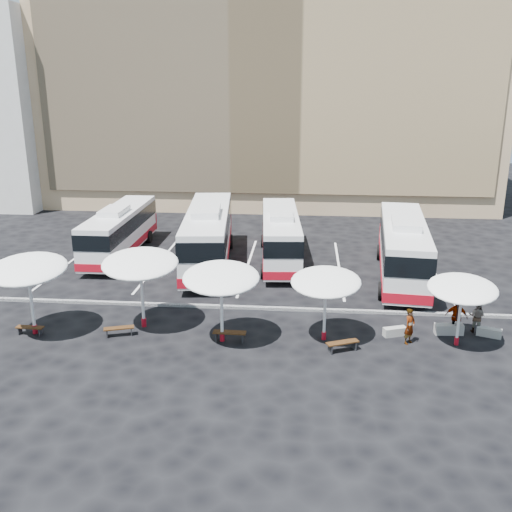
# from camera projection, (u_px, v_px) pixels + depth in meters

# --- Properties ---
(ground) EXTENTS (120.00, 120.00, 0.00)m
(ground) POSITION_uv_depth(u_px,v_px,m) (232.00, 312.00, 30.06)
(ground) COLOR black
(ground) RESTS_ON ground
(sandstone_building) EXTENTS (42.00, 18.25, 29.60)m
(sandstone_building) POSITION_uv_depth(u_px,v_px,m) (272.00, 71.00, 56.68)
(sandstone_building) COLOR tan
(sandstone_building) RESTS_ON ground
(curb_divider) EXTENTS (34.00, 0.25, 0.15)m
(curb_divider) POSITION_uv_depth(u_px,v_px,m) (233.00, 307.00, 30.51)
(curb_divider) COLOR black
(curb_divider) RESTS_ON ground
(bay_lines) EXTENTS (24.15, 12.00, 0.01)m
(bay_lines) POSITION_uv_depth(u_px,v_px,m) (248.00, 265.00, 37.67)
(bay_lines) COLOR white
(bay_lines) RESTS_ON ground
(bus_0) EXTENTS (2.64, 11.03, 3.50)m
(bus_0) POSITION_uv_depth(u_px,v_px,m) (120.00, 230.00, 39.54)
(bus_0) COLOR white
(bus_0) RESTS_ON ground
(bus_1) EXTENTS (3.98, 12.91, 4.03)m
(bus_1) POSITION_uv_depth(u_px,v_px,m) (208.00, 234.00, 37.32)
(bus_1) COLOR white
(bus_1) RESTS_ON ground
(bus_2) EXTENTS (3.25, 11.33, 3.55)m
(bus_2) POSITION_uv_depth(u_px,v_px,m) (280.00, 234.00, 38.21)
(bus_2) COLOR white
(bus_2) RESTS_ON ground
(bus_3) EXTENTS (3.80, 12.41, 3.88)m
(bus_3) POSITION_uv_depth(u_px,v_px,m) (403.00, 246.00, 34.82)
(bus_3) COLOR white
(bus_3) RESTS_ON ground
(sunshade_0) EXTENTS (4.11, 4.15, 3.83)m
(sunshade_0) POSITION_uv_depth(u_px,v_px,m) (27.00, 269.00, 26.57)
(sunshade_0) COLOR white
(sunshade_0) RESTS_ON ground
(sunshade_1) EXTENTS (4.37, 4.40, 3.85)m
(sunshade_1) POSITION_uv_depth(u_px,v_px,m) (140.00, 264.00, 27.34)
(sunshade_1) COLOR white
(sunshade_1) RESTS_ON ground
(sunshade_2) EXTENTS (3.92, 3.96, 3.69)m
(sunshade_2) POSITION_uv_depth(u_px,v_px,m) (221.00, 278.00, 25.80)
(sunshade_2) COLOR white
(sunshade_2) RESTS_ON ground
(sunshade_3) EXTENTS (3.66, 3.70, 3.38)m
(sunshade_3) POSITION_uv_depth(u_px,v_px,m) (326.00, 282.00, 26.02)
(sunshade_3) COLOR white
(sunshade_3) RESTS_ON ground
(sunshade_4) EXTENTS (3.55, 3.58, 3.24)m
(sunshade_4) POSITION_uv_depth(u_px,v_px,m) (462.00, 289.00, 25.53)
(sunshade_4) COLOR white
(sunshade_4) RESTS_ON ground
(wood_bench_0) EXTENTS (1.33, 0.39, 0.40)m
(wood_bench_0) POSITION_uv_depth(u_px,v_px,m) (30.00, 328.00, 27.31)
(wood_bench_0) COLOR black
(wood_bench_0) RESTS_ON ground
(wood_bench_1) EXTENTS (1.46, 0.80, 0.43)m
(wood_bench_1) POSITION_uv_depth(u_px,v_px,m) (119.00, 329.00, 27.15)
(wood_bench_1) COLOR black
(wood_bench_1) RESTS_ON ground
(wood_bench_2) EXTENTS (1.55, 0.44, 0.47)m
(wood_bench_2) POSITION_uv_depth(u_px,v_px,m) (230.00, 334.00, 26.60)
(wood_bench_2) COLOR black
(wood_bench_2) RESTS_ON ground
(wood_bench_3) EXTENTS (1.53, 0.98, 0.46)m
(wood_bench_3) POSITION_uv_depth(u_px,v_px,m) (342.00, 344.00, 25.60)
(wood_bench_3) COLOR black
(wood_bench_3) RESTS_ON ground
(conc_bench_0) EXTENTS (1.17, 0.73, 0.42)m
(conc_bench_0) POSITION_uv_depth(u_px,v_px,m) (395.00, 332.00, 27.22)
(conc_bench_0) COLOR gray
(conc_bench_0) RESTS_ON ground
(conc_bench_1) EXTENTS (1.36, 0.54, 0.50)m
(conc_bench_1) POSITION_uv_depth(u_px,v_px,m) (449.00, 329.00, 27.38)
(conc_bench_1) COLOR gray
(conc_bench_1) RESTS_ON ground
(conc_bench_2) EXTENTS (1.18, 0.76, 0.42)m
(conc_bench_2) POSITION_uv_depth(u_px,v_px,m) (489.00, 332.00, 27.12)
(conc_bench_2) COLOR gray
(conc_bench_2) RESTS_ON ground
(passenger_0) EXTENTS (0.72, 0.73, 1.71)m
(passenger_0) POSITION_uv_depth(u_px,v_px,m) (410.00, 326.00, 26.24)
(passenger_0) COLOR black
(passenger_0) RESTS_ON ground
(passenger_1) EXTENTS (0.99, 0.92, 1.62)m
(passenger_1) POSITION_uv_depth(u_px,v_px,m) (477.00, 317.00, 27.41)
(passenger_1) COLOR black
(passenger_1) RESTS_ON ground
(passenger_2) EXTENTS (1.10, 0.63, 1.77)m
(passenger_2) POSITION_uv_depth(u_px,v_px,m) (456.00, 317.00, 27.20)
(passenger_2) COLOR black
(passenger_2) RESTS_ON ground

